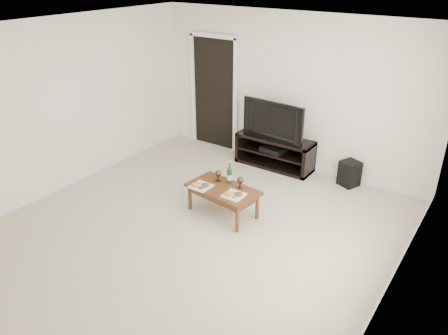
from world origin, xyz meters
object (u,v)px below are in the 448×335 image
coffee_table (223,201)px  subwoofer (349,173)px  media_console (275,152)px  television (276,119)px

coffee_table → subwoofer: bearing=58.2°
media_console → subwoofer: size_ratio=3.32×
subwoofer → coffee_table: 2.22m
subwoofer → media_console: bearing=-154.3°
television → subwoofer: television is taller
media_console → coffee_table: bearing=-84.8°
subwoofer → coffee_table: bearing=-98.9°
subwoofer → television: bearing=-154.3°
television → subwoofer: 1.49m
media_console → subwoofer: bearing=2.9°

